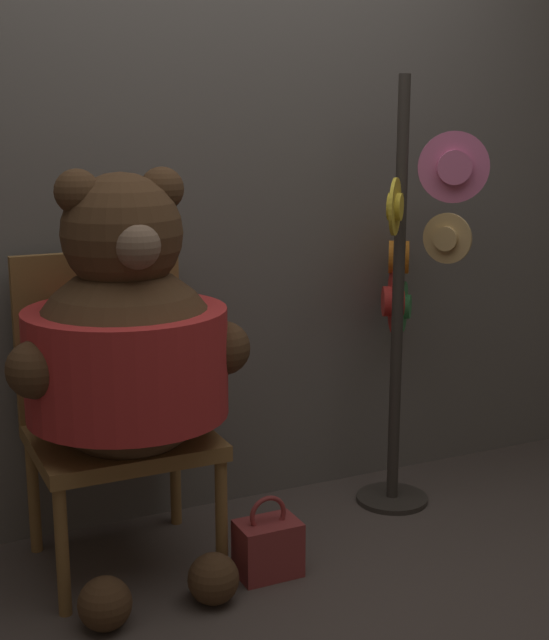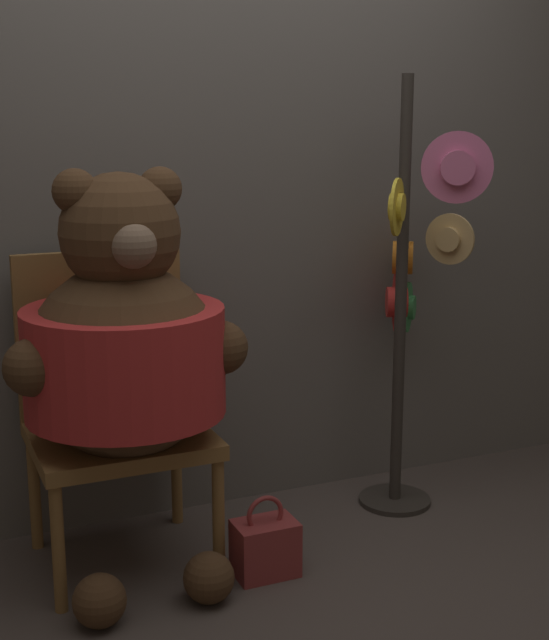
{
  "view_description": "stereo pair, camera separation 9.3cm",
  "coord_description": "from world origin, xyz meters",
  "px_view_note": "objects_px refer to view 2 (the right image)",
  "views": [
    {
      "loc": [
        -1.16,
        -2.4,
        1.46
      ],
      "look_at": [
        0.11,
        0.3,
        0.8
      ],
      "focal_mm": 50.0,
      "sensor_mm": 36.0,
      "label": 1
    },
    {
      "loc": [
        -1.07,
        -2.43,
        1.46
      ],
      "look_at": [
        0.11,
        0.3,
        0.8
      ],
      "focal_mm": 50.0,
      "sensor_mm": 36.0,
      "label": 2
    }
  ],
  "objects_px": {
    "teddy_bear": "(125,348)",
    "handbag_on_ground": "(265,547)",
    "hat_display_rack": "(410,291)",
    "chair": "(113,401)"
  },
  "relations": [
    {
      "from": "teddy_bear",
      "to": "hat_display_rack",
      "type": "relative_size",
      "value": 0.82
    },
    {
      "from": "teddy_bear",
      "to": "handbag_on_ground",
      "type": "distance_m",
      "value": 0.8
    },
    {
      "from": "hat_display_rack",
      "to": "teddy_bear",
      "type": "bearing_deg",
      "value": -172.16
    },
    {
      "from": "teddy_bear",
      "to": "hat_display_rack",
      "type": "xyz_separation_m",
      "value": [
        1.14,
        0.16,
        0.07
      ]
    },
    {
      "from": "teddy_bear",
      "to": "hat_display_rack",
      "type": "bearing_deg",
      "value": 7.84
    },
    {
      "from": "teddy_bear",
      "to": "chair",
      "type": "bearing_deg",
      "value": 91.48
    },
    {
      "from": "chair",
      "to": "hat_display_rack",
      "type": "distance_m",
      "value": 1.18
    },
    {
      "from": "hat_display_rack",
      "to": "handbag_on_ground",
      "type": "distance_m",
      "value": 1.1
    },
    {
      "from": "chair",
      "to": "handbag_on_ground",
      "type": "distance_m",
      "value": 0.7
    },
    {
      "from": "handbag_on_ground",
      "to": "hat_display_rack",
      "type": "bearing_deg",
      "value": 24.65
    }
  ]
}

